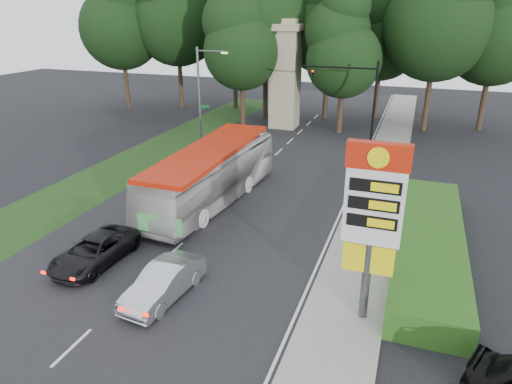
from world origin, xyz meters
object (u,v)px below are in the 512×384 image
(gas_station_pylon, at_px, (373,211))
(monument, at_px, (285,74))
(streetlight_signs, at_px, (201,91))
(traffic_signal_mast, at_px, (358,93))
(transit_bus, at_px, (211,176))
(sedan_silver, at_px, (164,282))
(suv_charcoal, at_px, (95,251))

(gas_station_pylon, relative_size, monument, 0.68)
(gas_station_pylon, xyz_separation_m, streetlight_signs, (-16.19, 20.01, -0.01))
(traffic_signal_mast, xyz_separation_m, transit_bus, (-6.48, -13.73, -2.98))
(traffic_signal_mast, distance_m, sedan_silver, 23.99)
(gas_station_pylon, bearing_deg, suv_charcoal, 179.92)
(transit_bus, bearing_deg, monument, 98.60)
(traffic_signal_mast, bearing_deg, gas_station_pylon, -80.91)
(streetlight_signs, bearing_deg, gas_station_pylon, -51.04)
(traffic_signal_mast, xyz_separation_m, sedan_silver, (-4.18, -23.28, -3.98))
(transit_bus, xyz_separation_m, sedan_silver, (2.30, -9.56, -1.00))
(sedan_silver, bearing_deg, traffic_signal_mast, 86.13)
(streetlight_signs, bearing_deg, sedan_silver, -68.27)
(sedan_silver, bearing_deg, suv_charcoal, 169.65)
(traffic_signal_mast, bearing_deg, streetlight_signs, -171.08)
(monument, xyz_separation_m, transit_bus, (1.20, -19.73, -3.42))
(streetlight_signs, bearing_deg, monument, 58.03)
(traffic_signal_mast, relative_size, streetlight_signs, 0.90)
(suv_charcoal, bearing_deg, gas_station_pylon, 2.58)
(gas_station_pylon, xyz_separation_m, monument, (-11.20, 28.01, 0.66))
(sedan_silver, bearing_deg, monument, 103.12)
(streetlight_signs, height_order, transit_bus, streetlight_signs)
(gas_station_pylon, relative_size, sedan_silver, 1.63)
(streetlight_signs, relative_size, monument, 0.80)
(gas_station_pylon, distance_m, streetlight_signs, 25.74)
(gas_station_pylon, bearing_deg, streetlight_signs, 128.96)
(monument, height_order, sedan_silver, monument)
(gas_station_pylon, xyz_separation_m, transit_bus, (-10.00, 8.28, -2.76))
(streetlight_signs, bearing_deg, suv_charcoal, -78.27)
(monument, distance_m, suv_charcoal, 28.36)
(sedan_silver, relative_size, suv_charcoal, 0.92)
(gas_station_pylon, distance_m, traffic_signal_mast, 22.29)
(gas_station_pylon, height_order, transit_bus, gas_station_pylon)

